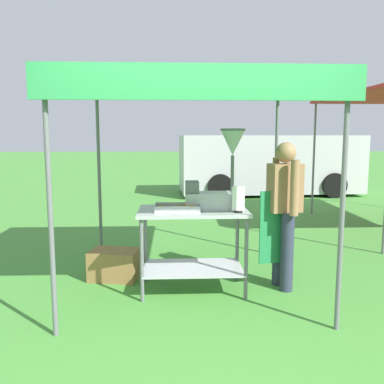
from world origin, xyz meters
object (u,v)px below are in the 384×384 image
(vendor, at_px, (284,208))
(supply_crate, at_px, (114,265))
(menu_sign, at_px, (238,201))
(donut_tray, at_px, (179,208))
(donut_cart, at_px, (193,232))
(stall_canopy, at_px, (192,91))
(van_silver, at_px, (268,164))
(donut_fryer, at_px, (218,179))

(vendor, xyz_separation_m, supply_crate, (-1.90, 0.36, -0.73))
(menu_sign, bearing_deg, donut_tray, 170.29)
(donut_cart, relative_size, menu_sign, 4.33)
(menu_sign, xyz_separation_m, vendor, (0.53, 0.22, -0.11))
(donut_cart, bearing_deg, stall_canopy, 90.00)
(donut_cart, distance_m, van_silver, 7.87)
(stall_canopy, height_order, van_silver, stall_canopy)
(donut_fryer, bearing_deg, van_silver, 72.95)
(menu_sign, relative_size, van_silver, 0.05)
(donut_tray, height_order, menu_sign, menu_sign)
(stall_canopy, xyz_separation_m, van_silver, (2.54, 7.35, -1.27))
(donut_fryer, bearing_deg, menu_sign, -46.37)
(supply_crate, height_order, van_silver, van_silver)
(donut_tray, relative_size, donut_fryer, 0.55)
(stall_canopy, distance_m, van_silver, 7.88)
(donut_tray, relative_size, vendor, 0.29)
(stall_canopy, bearing_deg, menu_sign, -31.57)
(supply_crate, distance_m, van_silver, 7.88)
(donut_tray, distance_m, donut_fryer, 0.52)
(donut_fryer, relative_size, van_silver, 0.17)
(vendor, xyz_separation_m, van_silver, (1.55, 7.41, -0.03))
(stall_canopy, distance_m, menu_sign, 1.26)
(menu_sign, height_order, vendor, vendor)
(stall_canopy, xyz_separation_m, donut_tray, (-0.14, -0.18, -1.22))
(menu_sign, height_order, supply_crate, menu_sign)
(donut_cart, xyz_separation_m, supply_crate, (-0.91, 0.40, -0.48))
(donut_cart, distance_m, supply_crate, 1.10)
(supply_crate, bearing_deg, donut_fryer, -17.85)
(stall_canopy, distance_m, donut_tray, 1.24)
(donut_cart, relative_size, supply_crate, 1.90)
(donut_cart, bearing_deg, donut_tray, -150.95)
(donut_tray, relative_size, menu_sign, 1.75)
(donut_cart, xyz_separation_m, van_silver, (2.54, 7.44, 0.23))
(stall_canopy, distance_m, supply_crate, 2.19)
(menu_sign, bearing_deg, vendor, 22.17)
(van_silver, bearing_deg, stall_canopy, -109.09)
(supply_crate, bearing_deg, donut_cart, -23.61)
(stall_canopy, relative_size, van_silver, 0.51)
(menu_sign, distance_m, van_silver, 7.91)
(donut_fryer, bearing_deg, stall_canopy, 163.35)
(donut_cart, height_order, van_silver, van_silver)
(donut_fryer, distance_m, menu_sign, 0.35)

